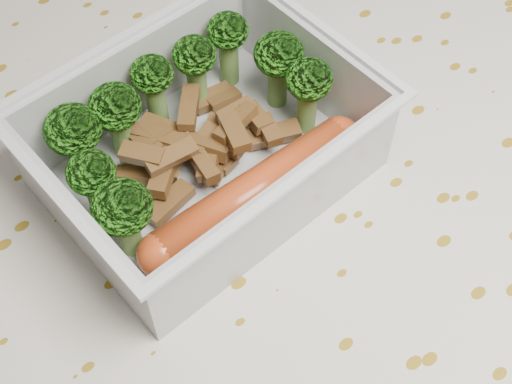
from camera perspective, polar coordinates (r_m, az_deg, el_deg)
dining_table at (r=0.50m, az=-0.50°, el=-7.63°), size 1.40×0.90×0.75m
tablecloth at (r=0.45m, az=-0.55°, el=-4.78°), size 1.46×0.96×0.19m
lunch_container at (r=0.42m, az=-4.08°, el=3.27°), size 0.19×0.15×0.07m
broccoli_florets at (r=0.42m, az=-6.73°, el=6.54°), size 0.17×0.10×0.06m
meat_pile at (r=0.43m, az=-4.95°, el=3.94°), size 0.11×0.08×0.03m
sausage at (r=0.41m, az=-0.09°, el=-0.09°), size 0.16×0.03×0.03m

